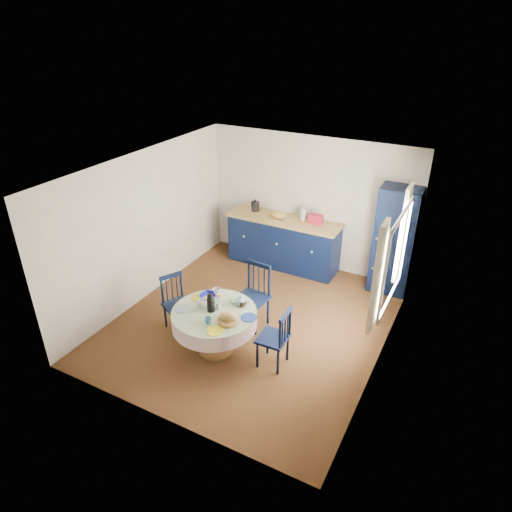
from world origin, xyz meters
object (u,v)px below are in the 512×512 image
at_px(chair_left, 177,303).
at_px(chair_right, 276,338).
at_px(mug_c, 243,304).
at_px(mug_b, 208,321).
at_px(mug_d, 217,292).
at_px(kitchen_counter, 284,241).
at_px(cobalt_bowl, 209,296).
at_px(mug_a, 202,303).
at_px(pantry_cabinet, 394,241).
at_px(chair_far, 253,296).
at_px(dining_table, 215,319).

distance_m(chair_left, chair_right, 1.71).
bearing_deg(mug_c, chair_left, -177.46).
bearing_deg(mug_b, mug_d, 113.15).
relative_size(kitchen_counter, chair_right, 2.39).
height_order(kitchen_counter, mug_d, kitchen_counter).
relative_size(mug_b, cobalt_bowl, 0.41).
xyz_separation_m(chair_left, mug_a, (0.63, -0.22, 0.32)).
distance_m(pantry_cabinet, chair_left, 3.77).
height_order(mug_a, mug_c, mug_a).
xyz_separation_m(kitchen_counter, mug_b, (0.34, -3.14, 0.26)).
xyz_separation_m(mug_a, mug_c, (0.50, 0.27, -0.01)).
height_order(pantry_cabinet, chair_left, pantry_cabinet).
bearing_deg(chair_far, mug_d, -119.34).
relative_size(dining_table, mug_b, 12.33).
distance_m(dining_table, mug_a, 0.28).
xyz_separation_m(kitchen_counter, mug_d, (0.06, -2.49, 0.27)).
height_order(kitchen_counter, cobalt_bowl, kitchen_counter).
distance_m(dining_table, cobalt_bowl, 0.39).
distance_m(mug_c, cobalt_bowl, 0.54).
distance_m(chair_far, chair_right, 1.00).
bearing_deg(pantry_cabinet, cobalt_bowl, -128.24).
xyz_separation_m(dining_table, cobalt_bowl, (-0.26, 0.25, 0.15)).
relative_size(chair_left, cobalt_bowl, 3.73).
bearing_deg(mug_a, chair_left, 160.64).
distance_m(chair_right, mug_b, 0.95).
bearing_deg(chair_far, chair_left, -142.08).
relative_size(dining_table, mug_d, 10.82).
distance_m(kitchen_counter, chair_far, 2.04).
bearing_deg(chair_right, chair_left, -93.46).
height_order(kitchen_counter, chair_far, kitchen_counter).
distance_m(mug_a, mug_d, 0.36).
xyz_separation_m(chair_right, mug_c, (-0.58, 0.12, 0.30)).
distance_m(chair_right, mug_d, 1.12).
bearing_deg(cobalt_bowl, mug_b, -57.39).
bearing_deg(kitchen_counter, mug_b, -83.78).
distance_m(chair_far, mug_c, 0.64).
bearing_deg(cobalt_bowl, mug_c, 4.42).
height_order(chair_left, mug_d, chair_left).
xyz_separation_m(dining_table, mug_d, (-0.21, 0.38, 0.17)).
relative_size(chair_far, mug_c, 8.78).
relative_size(chair_right, mug_d, 8.22).
bearing_deg(mug_a, pantry_cabinet, 55.45).
bearing_deg(kitchen_counter, chair_left, -102.59).
bearing_deg(chair_far, mug_c, -70.93).
height_order(kitchen_counter, mug_c, kitchen_counter).
relative_size(pantry_cabinet, dining_table, 1.58).
distance_m(pantry_cabinet, cobalt_bowl, 3.35).
height_order(mug_c, mug_d, mug_d).
bearing_deg(cobalt_bowl, dining_table, -43.82).
bearing_deg(pantry_cabinet, chair_far, -129.47).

